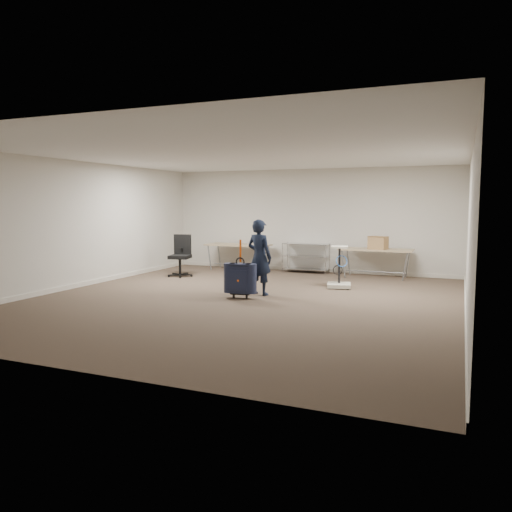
% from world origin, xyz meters
% --- Properties ---
extents(ground, '(9.00, 9.00, 0.00)m').
position_xyz_m(ground, '(0.00, 0.00, 0.00)').
color(ground, '#403427').
rests_on(ground, ground).
extents(room_shell, '(8.00, 9.00, 9.00)m').
position_xyz_m(room_shell, '(0.00, 1.38, 0.05)').
color(room_shell, beige).
rests_on(room_shell, ground).
extents(folding_table_left, '(1.80, 0.75, 0.73)m').
position_xyz_m(folding_table_left, '(-1.90, 3.95, 0.68)').
color(folding_table_left, '#9B7E5F').
rests_on(folding_table_left, ground).
extents(folding_table_right, '(1.80, 0.75, 0.73)m').
position_xyz_m(folding_table_right, '(1.90, 3.95, 0.68)').
color(folding_table_right, '#9B7E5F').
rests_on(folding_table_right, ground).
extents(wire_shelf, '(1.22, 0.47, 0.80)m').
position_xyz_m(wire_shelf, '(0.00, 4.20, 0.44)').
color(wire_shelf, silver).
rests_on(wire_shelf, ground).
extents(person, '(0.64, 0.50, 1.55)m').
position_xyz_m(person, '(0.08, 0.64, 0.77)').
color(person, black).
rests_on(person, ground).
extents(suitcase, '(0.45, 0.30, 1.16)m').
position_xyz_m(suitcase, '(-0.11, 0.13, 0.39)').
color(suitcase, black).
rests_on(suitcase, ground).
extents(office_chair, '(0.65, 0.65, 1.07)m').
position_xyz_m(office_chair, '(-2.78, 2.30, 0.32)').
color(office_chair, black).
rests_on(office_chair, ground).
extents(equipment_cart, '(0.60, 0.60, 0.93)m').
position_xyz_m(equipment_cart, '(1.41, 2.08, 0.24)').
color(equipment_cart, '#EDE5CC').
rests_on(equipment_cart, ground).
extents(cardboard_box, '(0.49, 0.42, 0.32)m').
position_xyz_m(cardboard_box, '(1.96, 3.89, 0.89)').
color(cardboard_box, olive).
rests_on(cardboard_box, folding_table_right).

